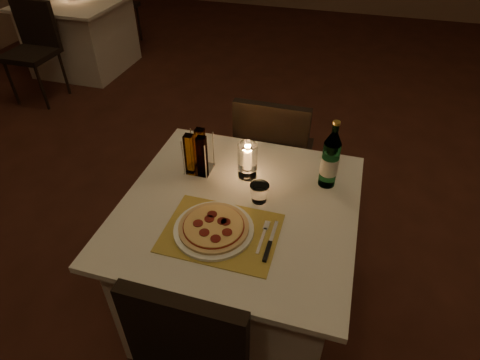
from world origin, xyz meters
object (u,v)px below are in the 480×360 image
(main_table, at_px, (239,260))
(hurricane_candle, at_px, (248,158))
(plate, at_px, (214,229))
(neighbor_table_left, at_px, (82,35))
(chair_far, at_px, (273,150))
(pizza, at_px, (214,227))
(tumbler, at_px, (259,193))
(water_bottle, at_px, (330,160))

(main_table, distance_m, hurricane_candle, 0.51)
(plate, distance_m, hurricane_candle, 0.40)
(hurricane_candle, distance_m, neighbor_table_left, 3.48)
(main_table, relative_size, chair_far, 1.11)
(main_table, distance_m, chair_far, 0.74)
(pizza, bearing_deg, hurricane_candle, 85.36)
(neighbor_table_left, bearing_deg, pizza, -47.42)
(main_table, height_order, plate, plate)
(tumbler, bearing_deg, plate, -118.85)
(pizza, height_order, neighbor_table_left, pizza)
(chair_far, relative_size, pizza, 3.21)
(tumbler, xyz_separation_m, neighbor_table_left, (-2.63, 2.49, -0.41))
(chair_far, bearing_deg, tumbler, -83.36)
(water_bottle, height_order, neighbor_table_left, water_bottle)
(chair_far, distance_m, neighbor_table_left, 3.15)
(water_bottle, bearing_deg, hurricane_candle, -173.38)
(tumbler, bearing_deg, pizza, -118.82)
(plate, height_order, hurricane_candle, hurricane_candle)
(tumbler, relative_size, hurricane_candle, 0.49)
(hurricane_candle, bearing_deg, chair_far, 87.91)
(plate, bearing_deg, chair_far, 86.80)
(tumbler, distance_m, water_bottle, 0.34)
(plate, bearing_deg, water_bottle, 47.38)
(main_table, height_order, water_bottle, water_bottle)
(chair_far, height_order, plate, chair_far)
(plate, relative_size, water_bottle, 0.98)
(pizza, height_order, hurricane_candle, hurricane_candle)
(pizza, xyz_separation_m, hurricane_candle, (0.03, 0.39, 0.07))
(plate, bearing_deg, pizza, -32.75)
(main_table, bearing_deg, plate, -105.52)
(chair_far, height_order, water_bottle, water_bottle)
(pizza, relative_size, tumbler, 3.32)
(main_table, distance_m, plate, 0.42)
(hurricane_candle, bearing_deg, plate, -94.66)
(plate, xyz_separation_m, hurricane_candle, (0.03, 0.39, 0.09))
(chair_far, distance_m, pizza, 0.92)
(main_table, xyz_separation_m, hurricane_candle, (-0.02, 0.21, 0.47))
(chair_far, xyz_separation_m, neighbor_table_left, (-2.55, 1.83, -0.18))
(plate, distance_m, neighbor_table_left, 3.72)
(water_bottle, xyz_separation_m, hurricane_candle, (-0.36, -0.04, -0.03))
(plate, height_order, water_bottle, water_bottle)
(water_bottle, xyz_separation_m, neighbor_table_left, (-2.90, 2.30, -0.50))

